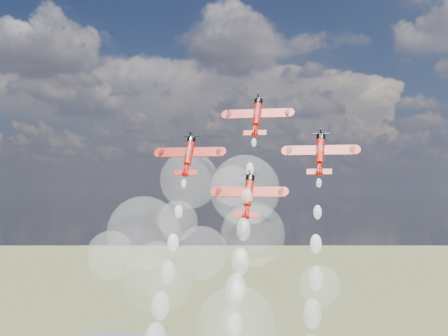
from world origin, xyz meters
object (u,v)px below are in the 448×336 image
at_px(plane_lead, 257,116).
at_px(plane_left, 189,155).
at_px(plane_right, 320,153).
at_px(plane_slot, 248,195).

distance_m(plane_lead, plane_left, 16.45).
bearing_deg(plane_left, plane_right, 0.00).
bearing_deg(plane_left, plane_lead, 18.91).
relative_size(plane_right, plane_slot, 1.00).
xyz_separation_m(plane_left, plane_slot, (13.47, -4.62, -8.22)).
bearing_deg(plane_left, plane_slot, -18.91).
xyz_separation_m(plane_lead, plane_slot, (0.00, -9.23, -16.45)).
relative_size(plane_left, plane_slot, 1.00).
bearing_deg(plane_slot, plane_lead, 90.00).
bearing_deg(plane_lead, plane_slot, -90.00).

